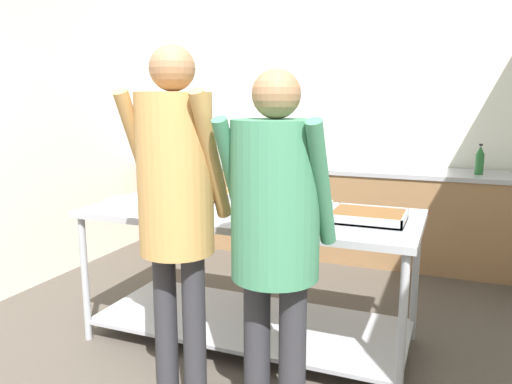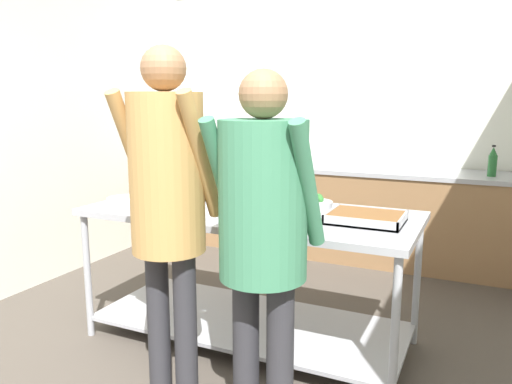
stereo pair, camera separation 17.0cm
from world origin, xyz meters
name	(u,v)px [view 1 (the left image)]	position (x,y,z in m)	size (l,w,h in m)	color
wall_rear	(331,120)	(0.00, 4.08, 1.32)	(4.05, 0.06, 2.65)	silver
wall_left	(33,126)	(-2.00, 2.04, 1.32)	(0.06, 4.20, 2.65)	silver
back_counter	(320,209)	(0.00, 3.71, 0.45)	(3.89, 0.65, 0.89)	olive
serving_counter	(250,253)	(0.07, 1.71, 0.58)	(2.06, 0.89, 0.86)	#9EA0A8
plate_stack	(124,203)	(-0.74, 1.52, 0.89)	(0.25, 0.25, 0.05)	white
serving_tray_vegetables	(207,194)	(-0.37, 1.97, 0.89)	(0.41, 0.28, 0.05)	#9EA0A8
sauce_pan	(243,210)	(0.08, 1.56, 0.90)	(0.42, 0.28, 0.06)	#9EA0A8
broccoli_bowl	(315,204)	(0.44, 1.86, 0.90)	(0.23, 0.23, 0.11)	#B2B2B7
serving_tray_roast	(368,216)	(0.80, 1.72, 0.89)	(0.41, 0.34, 0.05)	#9EA0A8
guest_serving_left	(176,193)	(0.02, 0.91, 1.11)	(0.45, 0.36, 1.79)	#2D2D33
guest_serving_right	(275,220)	(0.52, 0.92, 1.02)	(0.50, 0.39, 1.67)	#2D2D33
water_bottle	(480,161)	(1.43, 3.64, 1.02)	(0.07, 0.07, 0.27)	#23602D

